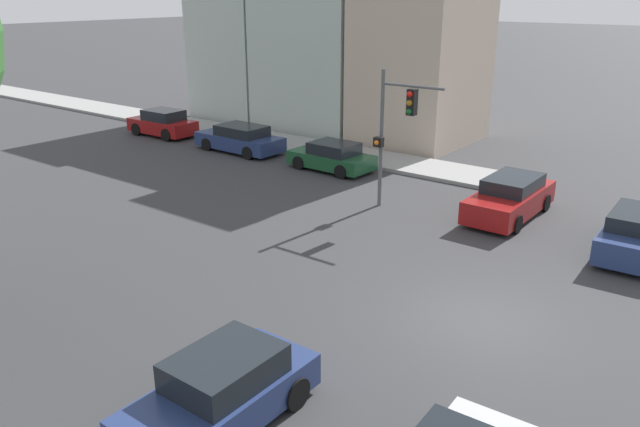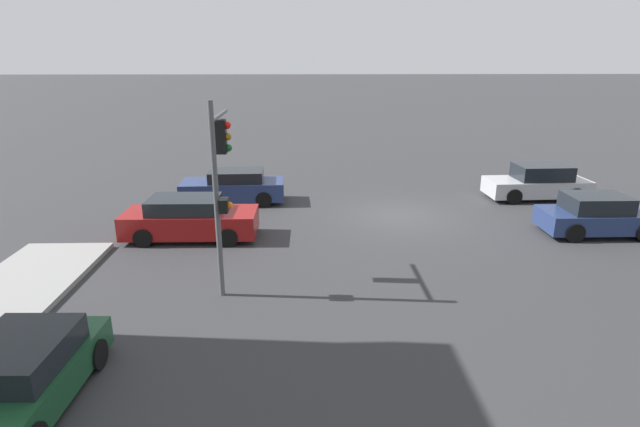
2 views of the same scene
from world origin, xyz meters
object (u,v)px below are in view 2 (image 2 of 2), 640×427
object	(u,v)px
crossing_car_1	(190,219)
parked_car_0	(19,377)
crossing_car_2	(597,216)
crossing_car_3	(538,183)
crossing_car_0	(234,187)
traffic_signal	(220,168)

from	to	relation	value
crossing_car_1	parked_car_0	size ratio (longest dim) A/B	1.16
crossing_car_2	crossing_car_3	world-z (taller)	crossing_car_3
parked_car_0	crossing_car_2	bearing A→B (deg)	120.94
crossing_car_0	crossing_car_1	xyz separation A→B (m)	(0.92, 4.37, 0.01)
traffic_signal	crossing_car_2	world-z (taller)	traffic_signal
traffic_signal	crossing_car_1	bearing A→B (deg)	115.45
parked_car_0	traffic_signal	bearing A→B (deg)	150.63
traffic_signal	crossing_car_2	bearing A→B (deg)	16.71
crossing_car_2	parked_car_0	xyz separation A→B (m)	(15.39, 8.73, -0.06)
crossing_car_2	crossing_car_3	distance (m)	4.58
crossing_car_1	crossing_car_2	xyz separation A→B (m)	(-14.28, -0.03, -0.02)
crossing_car_0	parked_car_0	xyz separation A→B (m)	(2.02, 13.07, -0.07)
crossing_car_2	traffic_signal	bearing A→B (deg)	-162.96
traffic_signal	crossing_car_2	size ratio (longest dim) A/B	1.30
crossing_car_0	crossing_car_2	xyz separation A→B (m)	(-13.37, 4.34, -0.01)
crossing_car_0	crossing_car_1	distance (m)	4.47
crossing_car_3	crossing_car_1	bearing A→B (deg)	15.88
crossing_car_0	crossing_car_1	world-z (taller)	crossing_car_1
traffic_signal	parked_car_0	size ratio (longest dim) A/B	1.30
crossing_car_0	crossing_car_3	size ratio (longest dim) A/B	1.00
crossing_car_0	crossing_car_2	world-z (taller)	crossing_car_2
crossing_car_1	crossing_car_3	xyz separation A→B (m)	(-14.22, -4.61, 0.01)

